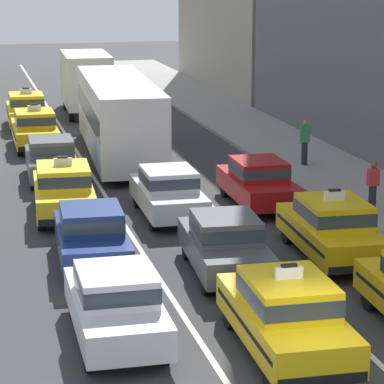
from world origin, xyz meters
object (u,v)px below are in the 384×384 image
at_px(sedan_left_fourth, 51,158).
at_px(taxi_left_sixth, 27,109).
at_px(bus_center_fourth, 119,114).
at_px(sedan_right_third, 258,181).
at_px(sedan_center_second, 225,243).
at_px(pedestrian_by_storefront, 305,142).
at_px(taxi_left_fifth, 35,128).
at_px(taxi_center_nearest, 286,313).
at_px(taxi_right_second, 332,227).
at_px(sedan_left_nearest, 116,302).
at_px(sedan_left_second, 92,234).
at_px(taxi_left_third, 64,189).
at_px(pedestrian_mid_block, 373,186).
at_px(sedan_center_third, 168,191).
at_px(box_truck_center_fifth, 85,80).

bearing_deg(sedan_left_fourth, taxi_left_sixth, 90.24).
distance_m(bus_center_fourth, sedan_right_third, 9.47).
height_order(sedan_center_second, pedestrian_by_storefront, pedestrian_by_storefront).
bearing_deg(taxi_left_fifth, sedan_right_third, -61.74).
bearing_deg(taxi_left_sixth, taxi_center_nearest, -83.77).
xyz_separation_m(taxi_right_second, sedan_right_third, (-0.21, 5.80, -0.03)).
bearing_deg(taxi_right_second, sedan_right_third, 92.05).
relative_size(sedan_left_nearest, taxi_right_second, 0.93).
bearing_deg(taxi_right_second, sedan_left_second, 170.77).
relative_size(bus_center_fourth, sedan_right_third, 2.61).
bearing_deg(sedan_left_fourth, taxi_left_third, -91.30).
xyz_separation_m(taxi_left_sixth, pedestrian_mid_block, (9.43, -19.20, 0.07)).
height_order(sedan_center_third, pedestrian_by_storefront, pedestrian_by_storefront).
bearing_deg(sedan_right_third, taxi_center_nearest, -105.20).
bearing_deg(taxi_right_second, box_truck_center_fifth, 96.69).
height_order(taxi_right_second, sedan_right_third, taxi_right_second).
xyz_separation_m(sedan_left_nearest, taxi_center_nearest, (3.24, -1.53, 0.03)).
xyz_separation_m(sedan_left_second, sedan_center_second, (3.20, -1.62, 0.00)).
xyz_separation_m(taxi_left_third, pedestrian_by_storefront, (9.88, 4.83, 0.16)).
relative_size(sedan_left_second, taxi_left_fifth, 0.96).
bearing_deg(taxi_right_second, taxi_left_fifth, 110.39).
bearing_deg(box_truck_center_fifth, sedan_center_second, -90.09).
bearing_deg(box_truck_center_fifth, taxi_left_sixth, -133.50).
xyz_separation_m(taxi_left_sixth, bus_center_fourth, (3.15, -8.36, 0.94)).
bearing_deg(sedan_left_nearest, sedan_right_third, 57.43).
bearing_deg(taxi_left_sixth, box_truck_center_fifth, 46.50).
height_order(sedan_center_third, pedestrian_mid_block, pedestrian_mid_block).
relative_size(taxi_left_third, taxi_center_nearest, 1.01).
bearing_deg(pedestrian_mid_block, taxi_left_third, 166.72).
xyz_separation_m(taxi_left_sixth, taxi_center_nearest, (3.14, -28.75, 0.00)).
xyz_separation_m(bus_center_fourth, sedan_right_third, (3.12, -8.89, -0.97)).
height_order(sedan_left_second, sedan_center_second, same).
bearing_deg(sedan_center_third, taxi_left_sixth, 99.84).
xyz_separation_m(sedan_center_second, taxi_right_second, (3.16, 0.59, 0.03)).
distance_m(taxi_left_sixth, sedan_right_third, 18.35).
xyz_separation_m(taxi_center_nearest, taxi_right_second, (3.33, 5.70, 0.00)).
bearing_deg(taxi_left_sixth, sedan_left_second, -89.71).
relative_size(taxi_left_third, sedan_right_third, 1.07).
height_order(sedan_left_second, sedan_center_third, same).
bearing_deg(sedan_center_third, sedan_left_nearest, -108.95).
xyz_separation_m(sedan_left_nearest, pedestrian_mid_block, (9.53, 8.02, 0.10)).
bearing_deg(taxi_left_third, sedan_right_third, -2.67).
xyz_separation_m(taxi_left_fifth, sedan_center_second, (3.36, -18.13, -0.03)).
relative_size(taxi_center_nearest, pedestrian_by_storefront, 2.63).
bearing_deg(pedestrian_mid_block, bus_center_fourth, 120.11).
height_order(sedan_left_nearest, taxi_center_nearest, taxi_center_nearest).
xyz_separation_m(sedan_left_nearest, sedan_left_fourth, (0.15, 15.41, 0.00)).
bearing_deg(sedan_left_nearest, sedan_left_second, 87.66).
bearing_deg(bus_center_fourth, sedan_center_second, -89.38).
distance_m(sedan_center_second, bus_center_fourth, 15.31).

